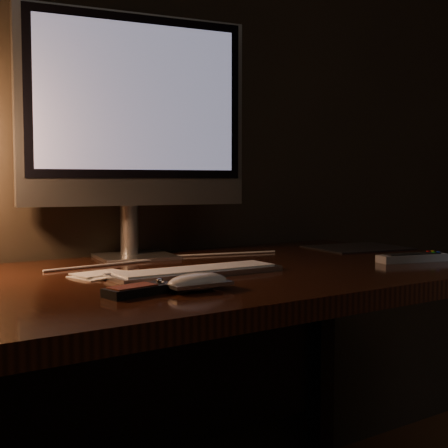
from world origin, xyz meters
TOP-DOWN VIEW (x-y plane):
  - desk at (0.00, 1.93)m, footprint 1.60×0.75m
  - monitor at (0.06, 2.13)m, footprint 0.58×0.20m
  - keyboard at (0.04, 1.82)m, footprint 0.38×0.12m
  - mousepad at (0.70, 1.98)m, footprint 0.30×0.25m
  - mouse at (-0.06, 1.65)m, footprint 0.12×0.07m
  - media_remote at (-0.16, 1.68)m, footprint 0.14×0.07m
  - tv_remote at (0.58, 1.69)m, footprint 0.19×0.09m
  - papers at (-0.13, 1.91)m, footprint 0.14×0.11m
  - cable at (0.11, 2.05)m, footprint 0.64×0.07m

SIDE VIEW (x-z plane):
  - desk at x=0.00m, z-range 0.25..1.00m
  - mousepad at x=0.70m, z-range 0.75..0.75m
  - cable at x=0.11m, z-range 0.75..0.76m
  - papers at x=-0.13m, z-range 0.75..0.76m
  - keyboard at x=0.04m, z-range 0.75..0.76m
  - media_remote at x=-0.16m, z-range 0.75..0.77m
  - tv_remote at x=0.58m, z-range 0.75..0.77m
  - mouse at x=-0.06m, z-range 0.75..0.77m
  - monitor at x=0.06m, z-range 0.81..1.41m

